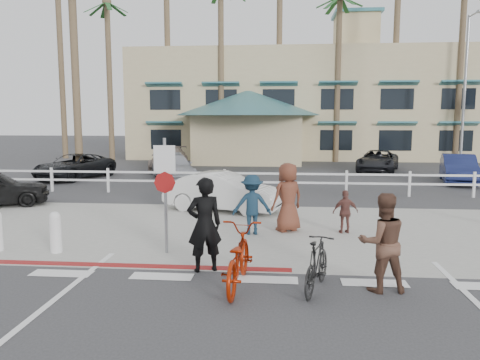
# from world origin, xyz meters

# --- Properties ---
(ground) EXTENTS (140.00, 140.00, 0.00)m
(ground) POSITION_xyz_m (0.00, 0.00, 0.00)
(ground) COLOR #333335
(bike_path) EXTENTS (12.00, 16.00, 0.01)m
(bike_path) POSITION_xyz_m (0.00, -2.00, 0.00)
(bike_path) COLOR #333335
(bike_path) RESTS_ON ground
(sidewalk_plaza) EXTENTS (22.00, 7.00, 0.01)m
(sidewalk_plaza) POSITION_xyz_m (0.00, 4.50, 0.01)
(sidewalk_plaza) COLOR gray
(sidewalk_plaza) RESTS_ON ground
(cross_street) EXTENTS (40.00, 5.00, 0.01)m
(cross_street) POSITION_xyz_m (0.00, 8.50, 0.00)
(cross_street) COLOR #333335
(cross_street) RESTS_ON ground
(parking_lot) EXTENTS (50.00, 16.00, 0.01)m
(parking_lot) POSITION_xyz_m (0.00, 18.00, 0.00)
(parking_lot) COLOR #333335
(parking_lot) RESTS_ON ground
(curb_red) EXTENTS (7.00, 0.25, 0.02)m
(curb_red) POSITION_xyz_m (-3.00, 1.20, 0.01)
(curb_red) COLOR maroon
(curb_red) RESTS_ON ground
(rail_fence) EXTENTS (29.40, 0.16, 1.00)m
(rail_fence) POSITION_xyz_m (0.50, 10.50, 0.50)
(rail_fence) COLOR silver
(rail_fence) RESTS_ON ground
(building) EXTENTS (28.00, 16.00, 11.30)m
(building) POSITION_xyz_m (2.00, 31.00, 5.65)
(building) COLOR #C8B789
(building) RESTS_ON ground
(sign_post) EXTENTS (0.50, 0.10, 2.90)m
(sign_post) POSITION_xyz_m (-2.30, 2.20, 1.45)
(sign_post) COLOR gray
(sign_post) RESTS_ON ground
(bollard_0) EXTENTS (0.26, 0.26, 0.95)m
(bollard_0) POSITION_xyz_m (-4.80, 2.00, 0.47)
(bollard_0) COLOR silver
(bollard_0) RESTS_ON ground
(streetlight_1) EXTENTS (0.60, 2.00, 9.50)m
(streetlight_1) POSITION_xyz_m (12.00, 24.00, 4.75)
(streetlight_1) COLOR gray
(streetlight_1) RESTS_ON ground
(palm_0) EXTENTS (4.00, 4.00, 15.00)m
(palm_0) POSITION_xyz_m (-16.00, 26.00, 7.50)
(palm_0) COLOR #1C4A22
(palm_0) RESTS_ON ground
(palm_1) EXTENTS (4.00, 4.00, 13.00)m
(palm_1) POSITION_xyz_m (-12.00, 25.00, 6.50)
(palm_1) COLOR #1C4A22
(palm_1) RESTS_ON ground
(palm_2) EXTENTS (4.00, 4.00, 16.00)m
(palm_2) POSITION_xyz_m (-8.00, 26.00, 8.00)
(palm_2) COLOR #1C4A22
(palm_2) RESTS_ON ground
(palm_3) EXTENTS (4.00, 4.00, 14.00)m
(palm_3) POSITION_xyz_m (-4.00, 25.00, 7.00)
(palm_3) COLOR #1C4A22
(palm_3) RESTS_ON ground
(palm_4) EXTENTS (4.00, 4.00, 15.00)m
(palm_4) POSITION_xyz_m (0.00, 26.00, 7.50)
(palm_4) COLOR #1C4A22
(palm_4) RESTS_ON ground
(palm_5) EXTENTS (4.00, 4.00, 13.00)m
(palm_5) POSITION_xyz_m (4.00, 25.00, 6.50)
(palm_5) COLOR #1C4A22
(palm_5) RESTS_ON ground
(palm_6) EXTENTS (4.00, 4.00, 17.00)m
(palm_6) POSITION_xyz_m (8.00, 26.00, 8.50)
(palm_6) COLOR #1C4A22
(palm_6) RESTS_ON ground
(palm_7) EXTENTS (4.00, 4.00, 14.00)m
(palm_7) POSITION_xyz_m (12.00, 25.00, 7.00)
(palm_7) COLOR #1C4A22
(palm_7) RESTS_ON ground
(palm_10) EXTENTS (4.00, 4.00, 12.00)m
(palm_10) POSITION_xyz_m (-10.00, 15.00, 6.00)
(palm_10) COLOR #1C4A22
(palm_10) RESTS_ON ground
(bike_red) EXTENTS (0.86, 2.13, 1.10)m
(bike_red) POSITION_xyz_m (-0.50, 0.21, 0.55)
(bike_red) COLOR #891903
(bike_red) RESTS_ON ground
(rider_red) EXTENTS (0.81, 0.68, 1.89)m
(rider_red) POSITION_xyz_m (-1.23, 1.03, 0.95)
(rider_red) COLOR black
(rider_red) RESTS_ON ground
(bike_black) EXTENTS (0.91, 1.66, 0.96)m
(bike_black) POSITION_xyz_m (0.90, 0.15, 0.48)
(bike_black) COLOR black
(bike_black) RESTS_ON ground
(rider_black) EXTENTS (0.93, 0.76, 1.76)m
(rider_black) POSITION_xyz_m (2.04, 0.26, 0.88)
(rider_black) COLOR brown
(rider_black) RESTS_ON ground
(pedestrian_a) EXTENTS (1.10, 0.74, 1.58)m
(pedestrian_a) POSITION_xyz_m (-0.49, 4.10, 0.79)
(pedestrian_a) COLOR #13293B
(pedestrian_a) RESTS_ON ground
(pedestrian_child) EXTENTS (0.71, 0.38, 1.16)m
(pedestrian_child) POSITION_xyz_m (1.96, 4.41, 0.58)
(pedestrian_child) COLOR brown
(pedestrian_child) RESTS_ON ground
(pedestrian_b) EXTENTS (1.08, 1.00, 1.86)m
(pedestrian_b) POSITION_xyz_m (0.44, 4.50, 0.93)
(pedestrian_b) COLOR #5D2D1E
(pedestrian_b) RESTS_ON ground
(car_white_sedan) EXTENTS (4.07, 2.35, 1.27)m
(car_white_sedan) POSITION_xyz_m (-1.63, 7.12, 0.63)
(car_white_sedan) COLOR silver
(car_white_sedan) RESTS_ON ground
(lot_car_0) EXTENTS (3.23, 4.88, 1.25)m
(lot_car_0) POSITION_xyz_m (-10.06, 14.55, 0.62)
(lot_car_0) COLOR black
(lot_car_0) RESTS_ON ground
(lot_car_1) EXTENTS (3.22, 4.63, 1.24)m
(lot_car_1) POSITION_xyz_m (-5.08, 14.71, 0.62)
(lot_car_1) COLOR #9698A0
(lot_car_1) RESTS_ON ground
(lot_car_3) EXTENTS (2.34, 4.26, 1.33)m
(lot_car_3) POSITION_xyz_m (8.55, 14.76, 0.67)
(lot_car_3) COLOR #182050
(lot_car_3) RESTS_ON ground
(lot_car_4) EXTENTS (2.32, 4.75, 1.33)m
(lot_car_4) POSITION_xyz_m (-6.27, 18.78, 0.66)
(lot_car_4) COLOR gray
(lot_car_4) RESTS_ON ground
(lot_car_5) EXTENTS (3.21, 4.74, 1.21)m
(lot_car_5) POSITION_xyz_m (5.72, 19.23, 0.60)
(lot_car_5) COLOR black
(lot_car_5) RESTS_ON ground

